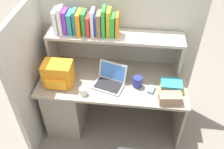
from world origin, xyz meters
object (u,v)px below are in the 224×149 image
object	(u,v)px
snack_canister	(137,82)
paper_cup	(83,91)
laptop	(110,80)
tissue_box	(170,98)
computer_mouse	(151,90)
backpack	(58,74)

from	to	relation	value
snack_canister	paper_cup	bearing A→B (deg)	-161.16
laptop	paper_cup	distance (m)	0.32
laptop	snack_canister	bearing A→B (deg)	-0.30
snack_canister	tissue_box	bearing A→B (deg)	-29.99
tissue_box	paper_cup	bearing A→B (deg)	173.39
computer_mouse	tissue_box	size ratio (longest dim) A/B	0.47
laptop	snack_canister	size ratio (longest dim) A/B	3.11
tissue_box	snack_canister	world-z (taller)	snack_canister
snack_canister	laptop	bearing A→B (deg)	179.70
computer_mouse	paper_cup	bearing A→B (deg)	-151.67
laptop	backpack	xyz separation A→B (m)	(-0.54, -0.05, 0.08)
paper_cup	tissue_box	size ratio (longest dim) A/B	0.37
backpack	snack_canister	size ratio (longest dim) A/B	2.51
tissue_box	snack_canister	xyz separation A→B (m)	(-0.33, 0.19, 0.01)
backpack	laptop	bearing A→B (deg)	5.73
laptop	snack_canister	world-z (taller)	laptop
paper_cup	snack_canister	bearing A→B (deg)	18.84
laptop	paper_cup	world-z (taller)	laptop
laptop	tissue_box	bearing A→B (deg)	-17.20
backpack	computer_mouse	xyz separation A→B (m)	(0.98, -0.00, -0.11)
computer_mouse	snack_canister	distance (m)	0.16
paper_cup	snack_canister	world-z (taller)	snack_canister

